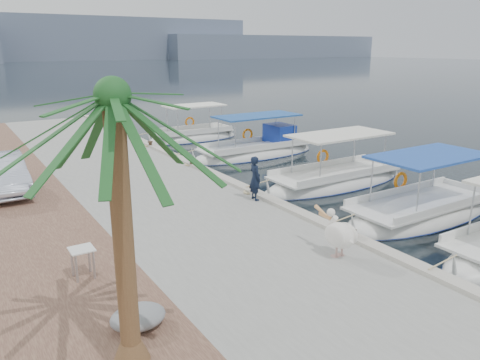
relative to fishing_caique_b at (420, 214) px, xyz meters
The scene contains 16 objects.
ground 4.77m from the fishing_caique_b, 148.30° to the left, with size 400.00×400.00×0.00m, color black.
concrete_quay 10.30m from the fishing_caique_b, 133.23° to the left, with size 6.00×40.00×0.50m, color gray.
quay_curb 8.65m from the fishing_caique_b, 119.67° to the left, with size 0.44×40.00×0.12m, color #AAA496.
cobblestone_strip 14.20m from the fishing_caique_b, 148.10° to the left, with size 4.00×40.00×0.50m, color brown.
distant_hills 205.73m from the fishing_caique_b, 82.86° to the left, with size 330.00×60.00×18.00m.
fishing_caique_b is the anchor object (origin of this frame).
fishing_caique_c 4.57m from the fishing_caique_b, 87.34° to the left, with size 7.36×2.41×2.83m.
fishing_caique_d 11.02m from the fishing_caique_b, 87.54° to the left, with size 7.67×2.35×2.83m.
fishing_caique_e 16.91m from the fishing_caique_b, 91.28° to the left, with size 6.18×2.16×2.83m.
mooring_bollards 5.98m from the fishing_caique_b, 137.73° to the left, with size 0.28×20.28×0.33m.
pelican 5.73m from the fishing_caique_b, 164.17° to the right, with size 0.58×1.53×1.19m.
fisherman 5.94m from the fishing_caique_b, 143.12° to the left, with size 0.58×0.38×1.59m, color black.
date_palm 12.76m from the fishing_caique_b, 166.64° to the right, with size 4.60×4.60×5.49m.
parked_car 15.31m from the fishing_caique_b, 142.39° to the left, with size 1.50×4.29×1.41m, color silver.
tarp_bundle 11.16m from the fishing_caique_b, behind, with size 1.10×0.90×0.40m, color gray.
folding_table 11.43m from the fishing_caique_b, behind, with size 0.55×0.55×0.73m.
Camera 1 is at (-9.54, -12.16, 5.78)m, focal length 35.00 mm.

